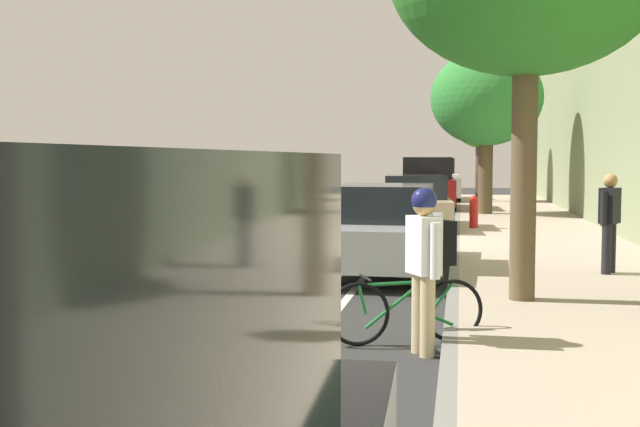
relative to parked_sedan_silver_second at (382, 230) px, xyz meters
The scene contains 15 objects.
ground 4.43m from the parked_sedan_silver_second, 95.56° to the left, with size 72.02×72.02×0.00m, color #2F2F2F.
sidewalk 5.39m from the parked_sedan_silver_second, 54.42° to the left, with size 3.63×45.01×0.16m, color tan.
curb_edge 4.56m from the parked_sedan_silver_second, 74.36° to the left, with size 0.16×45.01×0.16m, color gray.
lane_stripe_centre 5.19m from the parked_sedan_silver_second, 129.95° to the left, with size 0.14×44.20×0.01m.
lane_stripe_bike_edge 4.42m from the parked_sedan_silver_second, 93.34° to the left, with size 0.12×45.01×0.01m, color white.
parked_sedan_silver_second is the anchor object (origin of this frame).
parked_sedan_tan_mid 7.69m from the parked_sedan_silver_second, 88.90° to the left, with size 2.06×4.51×1.52m.
parked_suv_red_far 15.85m from the parked_sedan_silver_second, 89.58° to the left, with size 2.12×4.78×1.99m.
parked_pickup_white_farthest 21.97m from the parked_sedan_silver_second, 89.53° to the left, with size 2.29×5.41×1.95m.
bicycle_at_curb 5.23m from the parked_sedan_silver_second, 81.70° to the right, with size 1.62×0.70×0.74m.
cyclist_with_backpack 5.69m from the parked_sedan_silver_second, 80.12° to the right, with size 0.52×0.56×1.68m.
street_tree_far_end 13.72m from the parked_sedan_silver_second, 81.00° to the left, with size 3.59×3.59×5.28m.
street_tree_corner 21.28m from the parked_sedan_silver_second, 84.31° to the left, with size 2.35×2.35×4.57m.
pedestrian_on_phone 3.64m from the parked_sedan_silver_second, ahead, with size 0.38×0.56×1.57m.
fire_hydrant 7.80m from the parked_sedan_silver_second, 77.82° to the left, with size 0.22×0.22×0.84m.
Camera 1 is at (1.72, -18.10, 1.98)m, focal length 45.87 mm.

